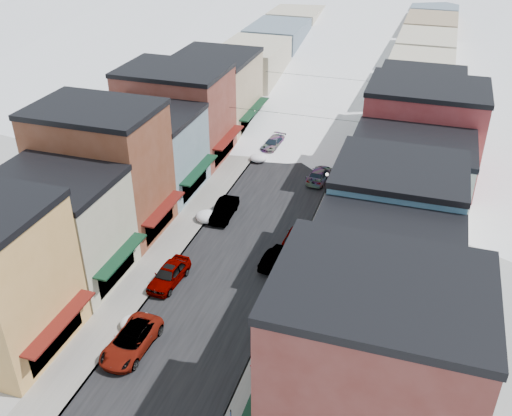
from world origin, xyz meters
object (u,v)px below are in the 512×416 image
Objects in this scene: car_green_sedan at (275,258)px; streetlamp_near at (326,186)px; car_dark_hatch at (224,210)px; car_silver_sedan at (169,274)px; trash_can at (305,261)px; car_white_suv at (131,341)px; fire_hydrant at (253,367)px.

car_green_sedan is 11.51m from streetlamp_near.
car_silver_sedan is at bearing -95.63° from car_dark_hatch.
car_silver_sedan is 5.79× the size of trash_can.
car_dark_hatch reaches higher than car_green_sedan.
car_dark_hatch is 11.43m from trash_can.
car_white_suv is 6.63× the size of trash_can.
car_silver_sedan reaches higher than car_dark_hatch.
car_green_sedan reaches higher than trash_can.
streetlamp_near is (-0.42, 10.67, 2.07)m from trash_can.
car_silver_sedan is at bearing -121.46° from streetlamp_near.
car_green_sedan is (7.19, -6.37, -0.11)m from car_dark_hatch.
car_white_suv is 1.45× the size of streetlamp_near.
fire_hydrant is at bearing -92.12° from trash_can.
car_dark_hatch is at bearing -153.06° from streetlamp_near.
fire_hydrant is (9.95, -7.50, -0.35)m from car_silver_sedan.
car_silver_sedan is 1.17× the size of car_green_sedan.
car_silver_sedan is at bearing 41.72° from car_green_sedan.
car_white_suv is at bearing -80.25° from car_silver_sedan.
streetlamp_near reaches higher than trash_can.
trash_can is (9.79, -5.90, -0.22)m from car_dark_hatch.
car_white_suv is at bearing -124.93° from trash_can.
car_dark_hatch is at bearing 148.90° from trash_can.
fire_hydrant is 0.20× the size of streetlamp_near.
car_white_suv is at bearing 70.09° from car_green_sedan.
streetlamp_near is at bearing 24.53° from car_dark_hatch.
car_white_suv is 16.84m from trash_can.
car_silver_sedan is at bearing -151.31° from trash_can.
streetlamp_near reaches higher than car_white_suv.
fire_hydrant is (9.15, 0.58, -0.29)m from car_white_suv.
car_green_sedan reaches higher than fire_hydrant.
car_dark_hatch is 5.69× the size of trash_can.
car_silver_sedan is 12.47m from fire_hydrant.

